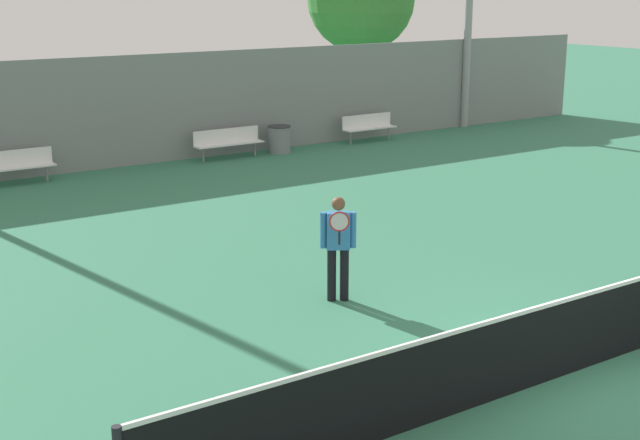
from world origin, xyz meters
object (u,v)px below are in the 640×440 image
at_px(bench_courtside_far, 9,164).
at_px(tennis_player, 338,243).
at_px(tennis_net, 576,333).
at_px(trash_bin, 279,139).
at_px(bench_courtside_near, 228,140).
at_px(bench_adjacent_court, 368,125).

bearing_deg(bench_courtside_far, tennis_player, -80.56).
bearing_deg(tennis_net, trash_bin, 71.96).
bearing_deg(bench_courtside_near, trash_bin, -2.71).
xyz_separation_m(bench_courtside_far, bench_adjacent_court, (11.10, -0.00, -0.00)).
xyz_separation_m(tennis_net, bench_courtside_far, (-2.84, 15.21, -0.02)).
bearing_deg(bench_adjacent_court, bench_courtside_far, 180.00).
distance_m(tennis_player, bench_adjacent_court, 14.61).
relative_size(tennis_net, tennis_player, 7.37).
bearing_deg(bench_courtside_near, tennis_player, -110.40).
height_order(tennis_net, tennis_player, tennis_player).
bearing_deg(bench_adjacent_court, trash_bin, -178.64).
xyz_separation_m(tennis_player, bench_courtside_near, (4.22, 11.33, -0.43)).
bearing_deg(bench_courtside_far, trash_bin, -0.59).
bearing_deg(bench_adjacent_court, tennis_net, -118.51).
relative_size(tennis_net, bench_adjacent_court, 6.56).
height_order(tennis_net, trash_bin, tennis_net).
bearing_deg(bench_adjacent_court, tennis_player, -129.13).
distance_m(bench_courtside_near, bench_courtside_far, 6.10).
bearing_deg(tennis_net, tennis_player, 103.91).
height_order(bench_courtside_near, bench_courtside_far, same).
height_order(tennis_player, trash_bin, tennis_player).
bearing_deg(tennis_player, bench_courtside_near, 101.57).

